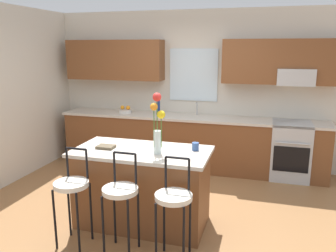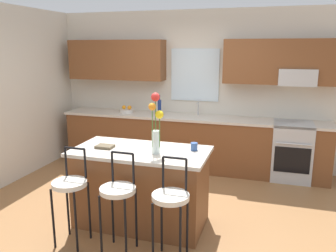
# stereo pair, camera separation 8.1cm
# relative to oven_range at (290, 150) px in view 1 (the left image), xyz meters

# --- Properties ---
(ground_plane) EXTENTS (14.00, 14.00, 0.00)m
(ground_plane) POSITION_rel_oven_range_xyz_m (-1.67, -1.68, -0.46)
(ground_plane) COLOR olive
(wall_left) EXTENTS (0.12, 4.60, 2.70)m
(wall_left) POSITION_rel_oven_range_xyz_m (-4.23, -1.38, 0.89)
(wall_left) COLOR beige
(wall_left) RESTS_ON ground
(back_wall_assembly) EXTENTS (5.60, 0.50, 2.70)m
(back_wall_assembly) POSITION_rel_oven_range_xyz_m (-1.63, 0.31, 1.05)
(back_wall_assembly) COLOR beige
(back_wall_assembly) RESTS_ON ground
(counter_run) EXTENTS (4.56, 0.64, 0.92)m
(counter_run) POSITION_rel_oven_range_xyz_m (-1.67, 0.02, 0.01)
(counter_run) COLOR brown
(counter_run) RESTS_ON ground
(sink_faucet) EXTENTS (0.02, 0.13, 0.23)m
(sink_faucet) POSITION_rel_oven_range_xyz_m (-1.57, 0.17, 0.60)
(sink_faucet) COLOR #B7BABC
(sink_faucet) RESTS_ON counter_run
(oven_range) EXTENTS (0.60, 0.64, 0.92)m
(oven_range) POSITION_rel_oven_range_xyz_m (0.00, 0.00, 0.00)
(oven_range) COLOR #B7BABC
(oven_range) RESTS_ON ground
(kitchen_island) EXTENTS (1.57, 0.81, 0.92)m
(kitchen_island) POSITION_rel_oven_range_xyz_m (-1.77, -2.05, 0.00)
(kitchen_island) COLOR brown
(kitchen_island) RESTS_ON ground
(bar_stool_near) EXTENTS (0.36, 0.36, 1.04)m
(bar_stool_near) POSITION_rel_oven_range_xyz_m (-2.32, -2.67, 0.18)
(bar_stool_near) COLOR black
(bar_stool_near) RESTS_ON ground
(bar_stool_middle) EXTENTS (0.36, 0.36, 1.04)m
(bar_stool_middle) POSITION_rel_oven_range_xyz_m (-1.77, -2.67, 0.18)
(bar_stool_middle) COLOR black
(bar_stool_middle) RESTS_ON ground
(bar_stool_far) EXTENTS (0.36, 0.36, 1.04)m
(bar_stool_far) POSITION_rel_oven_range_xyz_m (-1.22, -2.67, 0.18)
(bar_stool_far) COLOR black
(bar_stool_far) RESTS_ON ground
(flower_vase) EXTENTS (0.16, 0.15, 0.67)m
(flower_vase) POSITION_rel_oven_range_xyz_m (-1.55, -2.13, 0.80)
(flower_vase) COLOR silver
(flower_vase) RESTS_ON kitchen_island
(mug_ceramic) EXTENTS (0.08, 0.08, 0.09)m
(mug_ceramic) POSITION_rel_oven_range_xyz_m (-1.17, -1.89, 0.51)
(mug_ceramic) COLOR #33518C
(mug_ceramic) RESTS_ON kitchen_island
(cookbook) EXTENTS (0.20, 0.15, 0.03)m
(cookbook) POSITION_rel_oven_range_xyz_m (-2.19, -2.10, 0.48)
(cookbook) COLOR brown
(cookbook) RESTS_ON kitchen_island
(fruit_bowl_oranges) EXTENTS (0.24, 0.24, 0.13)m
(fruit_bowl_oranges) POSITION_rel_oven_range_xyz_m (-2.85, 0.02, 0.50)
(fruit_bowl_oranges) COLOR silver
(fruit_bowl_oranges) RESTS_ON counter_run
(bottle_olive_oil) EXTENTS (0.06, 0.06, 0.34)m
(bottle_olive_oil) POSITION_rel_oven_range_xyz_m (-2.22, 0.02, 0.60)
(bottle_olive_oil) COLOR navy
(bottle_olive_oil) RESTS_ON counter_run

